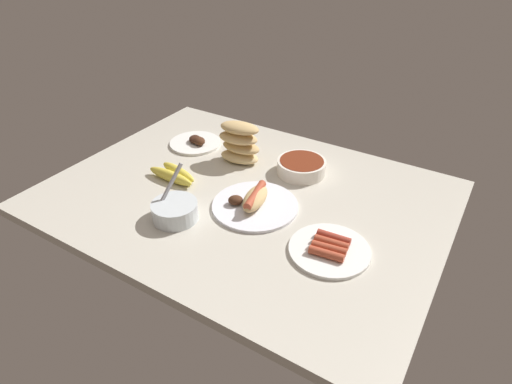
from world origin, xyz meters
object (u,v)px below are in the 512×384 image
(bowl_chili, at_px, (301,166))
(bread_stack, at_px, (240,143))
(banana_bunch, at_px, (174,174))
(plate_grilled_meat, at_px, (196,142))
(bowl_coleslaw, at_px, (175,210))
(plate_hotdog_assembled, at_px, (254,202))
(plate_sausages, at_px, (330,249))

(bowl_chili, distance_m, bread_stack, 0.23)
(bowl_chili, height_order, banana_bunch, bowl_chili)
(plate_grilled_meat, bearing_deg, bowl_coleslaw, 121.18)
(plate_hotdog_assembled, relative_size, plate_grilled_meat, 1.35)
(plate_sausages, bearing_deg, plate_grilled_meat, -23.57)
(bread_stack, xyz_separation_m, banana_bunch, (0.12, 0.21, -0.05))
(plate_hotdog_assembled, height_order, plate_sausages, plate_hotdog_assembled)
(plate_hotdog_assembled, bearing_deg, bowl_chili, -96.78)
(plate_hotdog_assembled, xyz_separation_m, plate_grilled_meat, (0.40, -0.23, -0.01))
(plate_grilled_meat, relative_size, banana_bunch, 1.06)
(plate_grilled_meat, distance_m, bread_stack, 0.22)
(plate_grilled_meat, xyz_separation_m, bread_stack, (-0.21, 0.02, 0.06))
(plate_grilled_meat, height_order, banana_bunch, plate_grilled_meat)
(plate_grilled_meat, relative_size, bread_stack, 1.25)
(plate_sausages, bearing_deg, bowl_chili, -52.66)
(plate_hotdog_assembled, xyz_separation_m, bowl_chili, (-0.03, -0.25, 0.01))
(plate_hotdog_assembled, relative_size, bread_stack, 1.68)
(bowl_coleslaw, bearing_deg, bread_stack, -85.77)
(plate_hotdog_assembled, bearing_deg, banana_bunch, 0.76)
(bread_stack, relative_size, bowl_coleslaw, 1.00)
(plate_sausages, relative_size, plate_grilled_meat, 1.12)
(bowl_chili, relative_size, bread_stack, 1.06)
(plate_sausages, height_order, bread_stack, bread_stack)
(plate_grilled_meat, height_order, bread_stack, bread_stack)
(banana_bunch, xyz_separation_m, bowl_coleslaw, (-0.14, 0.16, 0.01))
(plate_grilled_meat, xyz_separation_m, bowl_coleslaw, (-0.24, 0.39, 0.02))
(bread_stack, bearing_deg, banana_bunch, 61.66)
(plate_sausages, xyz_separation_m, plate_grilled_meat, (0.67, -0.29, 0.00))
(plate_hotdog_assembled, bearing_deg, bowl_coleslaw, 45.52)
(bread_stack, bearing_deg, bowl_chili, -169.96)
(plate_sausages, height_order, banana_bunch, banana_bunch)
(bowl_chili, bearing_deg, bread_stack, 10.04)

